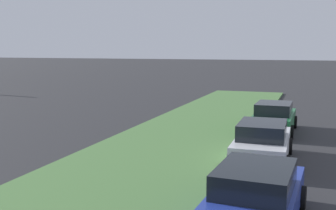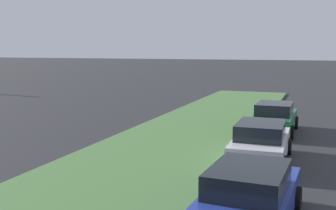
# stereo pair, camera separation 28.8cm
# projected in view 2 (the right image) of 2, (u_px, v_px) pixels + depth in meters

# --- Properties ---
(parked_car_blue) EXTENTS (4.38, 2.18, 1.47)m
(parked_car_blue) POSITION_uv_depth(u_px,v_px,m) (249.00, 197.00, 9.39)
(parked_car_blue) COLOR #23389E
(parked_car_blue) RESTS_ON ground
(parked_car_white) EXTENTS (4.34, 2.09, 1.47)m
(parked_car_white) POSITION_uv_depth(u_px,v_px,m) (261.00, 142.00, 14.84)
(parked_car_white) COLOR silver
(parked_car_white) RESTS_ON ground
(parked_car_green) EXTENTS (4.33, 2.08, 1.47)m
(parked_car_green) POSITION_uv_depth(u_px,v_px,m) (274.00, 118.00, 20.06)
(parked_car_green) COLOR #1E6B38
(parked_car_green) RESTS_ON ground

